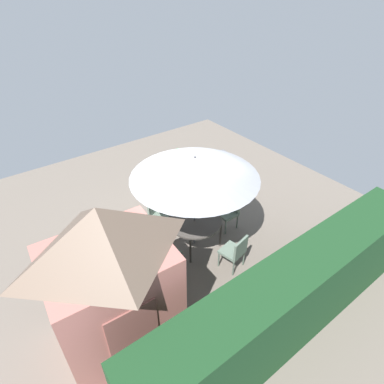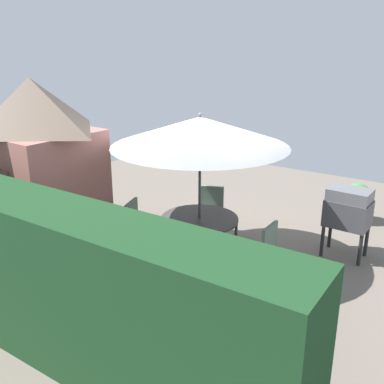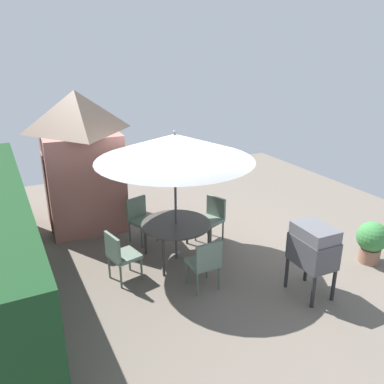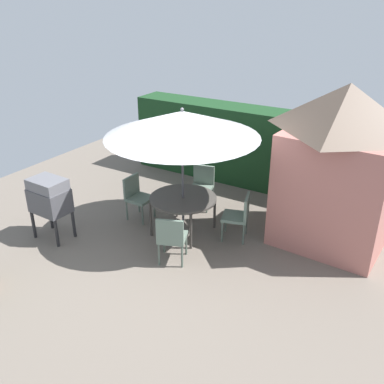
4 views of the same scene
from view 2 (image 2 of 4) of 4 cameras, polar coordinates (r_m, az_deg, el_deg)
name	(u,v)px [view 2 (image 2 of 4)]	position (r m, az deg, el deg)	size (l,w,h in m)	color
ground_plane	(212,243)	(8.17, 2.63, -6.51)	(11.00, 11.00, 0.00)	#6B6056
hedge_backdrop	(54,280)	(5.39, -17.23, -10.67)	(6.10, 0.83, 1.84)	#193D1E
garden_shed	(38,165)	(7.93, -19.02, 3.24)	(2.08, 1.75, 2.94)	#B26B60
patio_table	(199,221)	(7.34, 0.96, -3.72)	(1.28, 1.28, 0.74)	#47423D
patio_umbrella	(200,132)	(6.91, 1.03, 7.71)	(2.78, 2.78, 2.45)	#4C4C51
bbq_grill	(348,209)	(7.81, 19.30, -2.09)	(0.72, 0.53, 1.20)	#47474C
chair_near_shed	(210,207)	(8.38, 2.34, -1.97)	(0.60, 0.60, 0.90)	slate
chair_far_side	(138,223)	(7.73, -6.85, -3.93)	(0.58, 0.58, 0.90)	slate
chair_toward_hedge	(170,261)	(6.41, -2.81, -8.81)	(0.55, 0.55, 0.90)	slate
chair_toward_house	(261,246)	(6.92, 8.85, -6.88)	(0.47, 0.46, 0.90)	slate
potted_plant_by_shed	(357,200)	(9.57, 20.25, -0.98)	(0.56, 0.56, 0.79)	#936651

